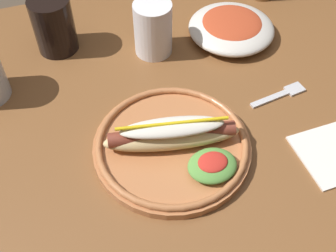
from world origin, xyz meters
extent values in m
cube|color=brown|center=(0.00, 0.00, 0.72)|extent=(1.25, 0.87, 0.04)
cylinder|color=brown|center=(0.54, 0.34, 0.35)|extent=(0.06, 0.06, 0.70)
cylinder|color=#B77042|center=(0.00, -0.10, 0.75)|extent=(0.28, 0.28, 0.02)
torus|color=#B77042|center=(0.00, -0.10, 0.76)|extent=(0.27, 0.27, 0.01)
ellipsoid|color=#E0C184|center=(0.00, -0.10, 0.78)|extent=(0.24, 0.09, 0.04)
cylinder|color=brown|center=(0.00, -0.10, 0.78)|extent=(0.22, 0.07, 0.03)
ellipsoid|color=silver|center=(0.00, -0.10, 0.80)|extent=(0.18, 0.08, 0.02)
cylinder|color=yellow|center=(0.00, -0.10, 0.81)|extent=(0.19, 0.04, 0.01)
ellipsoid|color=#5B9942|center=(0.05, -0.17, 0.77)|extent=(0.08, 0.07, 0.02)
ellipsoid|color=red|center=(0.05, -0.17, 0.78)|extent=(0.05, 0.04, 0.01)
cube|color=silver|center=(0.22, -0.05, 0.74)|extent=(0.09, 0.02, 0.00)
cube|color=silver|center=(0.28, -0.04, 0.74)|extent=(0.04, 0.03, 0.00)
cylinder|color=black|center=(-0.14, 0.24, 0.80)|extent=(0.09, 0.09, 0.12)
cylinder|color=white|center=(0.05, 0.17, 0.80)|extent=(0.08, 0.08, 0.12)
ellipsoid|color=silver|center=(0.23, 0.16, 0.76)|extent=(0.19, 0.19, 0.04)
ellipsoid|color=#B74223|center=(0.23, 0.16, 0.78)|extent=(0.13, 0.13, 0.02)
cube|color=white|center=(0.27, -0.20, 0.74)|extent=(0.13, 0.12, 0.00)
camera|label=1|loc=(-0.15, -0.52, 1.34)|focal=44.91mm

